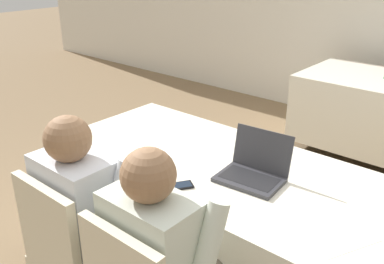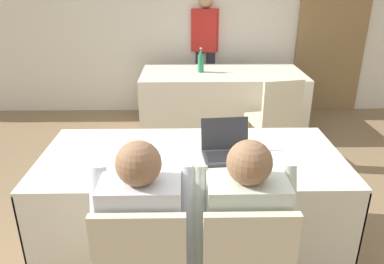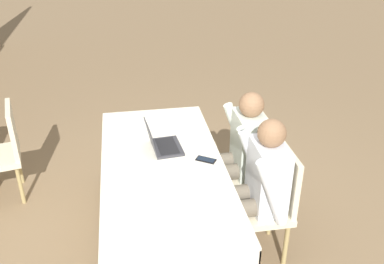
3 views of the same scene
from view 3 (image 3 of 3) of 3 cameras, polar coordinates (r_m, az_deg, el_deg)
ground_plane at (r=3.61m, az=-3.53°, el=-14.19°), size 24.00×24.00×0.00m
conference_table_near at (r=3.26m, az=-3.82°, el=-6.79°), size 1.93×0.90×0.73m
laptop at (r=3.34m, az=-3.99°, el=-1.61°), size 0.33×0.29×0.22m
cell_phone at (r=3.20m, az=1.88°, el=-3.72°), size 0.14×0.16×0.01m
paper_beside_laptop at (r=3.81m, az=-2.45°, el=1.71°), size 0.32×0.36×0.00m
paper_centre_table at (r=2.72m, az=0.32°, el=-10.30°), size 0.32×0.36×0.00m
chair_near_left at (r=3.26m, az=10.18°, el=-8.89°), size 0.44×0.44×0.89m
chair_near_right at (r=3.63m, az=7.77°, el=-4.48°), size 0.44×0.44×0.89m
chair_far_spare at (r=4.18m, az=-24.03°, el=-2.18°), size 0.52×0.52×0.89m
person_checkered_shirt at (r=3.14m, az=8.64°, el=-6.78°), size 0.50×0.52×1.15m
person_white_shirt at (r=3.52m, az=6.33°, el=-2.44°), size 0.50×0.52×1.15m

